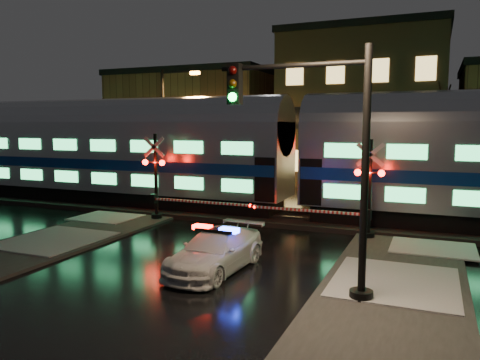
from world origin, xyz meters
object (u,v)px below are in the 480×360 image
Objects in this scene: crossing_signal_right at (360,199)px; crossing_signal_left at (161,185)px; streetlight at (167,124)px; police_car at (216,251)px; traffic_light at (324,168)px.

crossing_signal_right is 9.46m from crossing_signal_left.
crossing_signal_right is 0.71× the size of streetlight.
police_car is at bearing -45.99° from crossing_signal_left.
crossing_signal_left reaches higher than police_car.
streetlight reaches higher than crossing_signal_left.
crossing_signal_right is 0.97× the size of crossing_signal_left.
police_car is 8.45m from crossing_signal_left.
crossing_signal_right is at bearing 62.01° from police_car.
police_car is at bearing -53.12° from streetlight.
traffic_light reaches higher than police_car.
traffic_light is 0.82× the size of streetlight.
crossing_signal_right reaches higher than police_car.
crossing_signal_left is at bearing 155.63° from traffic_light.
streetlight reaches higher than police_car.
streetlight is (-13.24, 13.73, 1.14)m from traffic_light.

